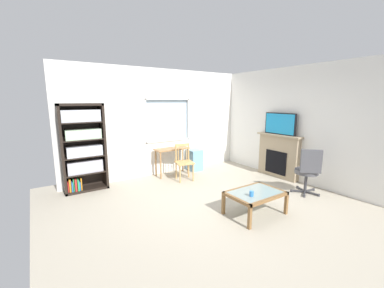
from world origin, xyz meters
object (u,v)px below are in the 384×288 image
Objects in this scene: bookshelf at (83,146)px; wooden_chair at (184,162)px; plastic_drawer_unit at (194,160)px; tv at (280,124)px; coffee_table at (255,195)px; desk_under_window at (172,153)px; fireplace at (278,156)px; sippy_cup at (251,194)px; office_chair at (308,169)px.

wooden_chair is at bearing -15.78° from bookshelf.
plastic_drawer_unit is 0.67× the size of tv.
desk_under_window is at bearing 92.13° from coffee_table.
bookshelf is 2.99m from plastic_drawer_unit.
bookshelf is at bearing 178.86° from plastic_drawer_unit.
coffee_table is (0.10, -2.80, -0.24)m from desk_under_window.
plastic_drawer_unit is 2.28m from fireplace.
wooden_chair is 2.38m from sippy_cup.
wooden_chair is 1.02× the size of tv.
tv reaches higher than office_chair.
bookshelf is 1.56× the size of fireplace.
desk_under_window is at bearing 95.70° from wooden_chair.
bookshelf is 4.74m from fireplace.
office_chair reaches higher than plastic_drawer_unit.
tv is (2.21, -1.66, 0.80)m from desk_under_window.
bookshelf is 3.73m from coffee_table.
wooden_chair is 2.28m from coffee_table.
plastic_drawer_unit reaches higher than sippy_cup.
plastic_drawer_unit is 3.01m from office_chair.
tv is at bearing 28.01° from sippy_cup.
office_chair is (-0.51, -1.12, -0.01)m from fireplace.
tv is at bearing -49.53° from plastic_drawer_unit.
office_chair is (1.66, -2.27, 0.09)m from wooden_chair.
fireplace is at bearing 28.10° from coffee_table.
plastic_drawer_unit is 0.59× the size of office_chair.
office_chair is at bearing 3.21° from sippy_cup.
coffee_table is at bearing -88.67° from wooden_chair.
plastic_drawer_unit is 0.48× the size of fireplace.
wooden_chair is at bearing 152.20° from fireplace.
office_chair is 1.62m from coffee_table.
tv is at bearing -22.09° from bookshelf.
office_chair is at bearing 0.31° from coffee_table.
tv is 2.78m from sippy_cup.
bookshelf is at bearing 143.18° from office_chair.
plastic_drawer_unit is 3.06m from sippy_cup.
plastic_drawer_unit is 2.92m from coffee_table.
wooden_chair is 2.46m from fireplace.
office_chair is 11.11× the size of sippy_cup.
office_chair is (-0.49, -1.12, -0.84)m from tv.
plastic_drawer_unit is (0.70, 0.56, -0.17)m from wooden_chair.
office_chair is (0.97, -2.84, 0.26)m from plastic_drawer_unit.
bookshelf is 21.30× the size of sippy_cup.
coffee_table is at bearing -102.76° from plastic_drawer_unit.
plastic_drawer_unit is at bearing 77.24° from coffee_table.
office_chair is at bearing -71.19° from plastic_drawer_unit.
desk_under_window is 0.53m from wooden_chair.
office_chair reaches higher than desk_under_window.
bookshelf reaches higher than sippy_cup.
wooden_chair is 0.90× the size of office_chair.
coffee_table is (2.26, -2.90, -0.65)m from bookshelf.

